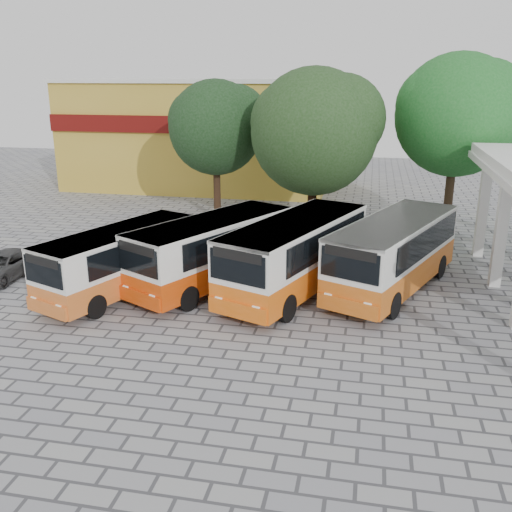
% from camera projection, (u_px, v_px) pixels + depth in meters
% --- Properties ---
extents(ground, '(90.00, 90.00, 0.00)m').
position_uv_depth(ground, '(292.00, 330.00, 20.11)').
color(ground, gray).
rests_on(ground, ground).
extents(shophouse_block, '(20.40, 10.40, 8.30)m').
position_uv_depth(shophouse_block, '(201.00, 133.00, 45.18)').
color(shophouse_block, '#B5942D').
rests_on(shophouse_block, ground).
extents(bus_far_left, '(4.82, 7.93, 2.67)m').
position_uv_depth(bus_far_left, '(121.00, 257.00, 23.08)').
color(bus_far_left, '#D16321').
rests_on(bus_far_left, ground).
extents(bus_centre_left, '(5.83, 8.63, 2.89)m').
position_uv_depth(bus_centre_left, '(213.00, 248.00, 23.87)').
color(bus_centre_left, '#CC3C05').
rests_on(bus_centre_left, ground).
extents(bus_centre_right, '(5.41, 9.05, 3.05)m').
position_uv_depth(bus_centre_right, '(296.00, 252.00, 23.09)').
color(bus_centre_right, '#DB5A0D').
rests_on(bus_centre_right, ground).
extents(bus_far_right, '(5.62, 8.95, 3.01)m').
position_uv_depth(bus_far_right, '(394.00, 251.00, 23.30)').
color(bus_far_right, '#C85B13').
rests_on(bus_far_right, ground).
extents(tree_left, '(5.92, 5.64, 8.39)m').
position_uv_depth(tree_left, '(217.00, 124.00, 33.93)').
color(tree_left, '#392417').
rests_on(tree_left, ground).
extents(tree_middle, '(7.19, 6.85, 9.08)m').
position_uv_depth(tree_middle, '(316.00, 128.00, 30.66)').
color(tree_middle, black).
rests_on(tree_middle, ground).
extents(tree_right, '(7.01, 6.68, 9.82)m').
position_uv_depth(tree_right, '(459.00, 111.00, 30.96)').
color(tree_right, '#402E1E').
rests_on(tree_right, ground).
extents(parked_car, '(2.06, 4.17, 1.14)m').
position_uv_depth(parked_car, '(3.00, 266.00, 25.08)').
color(parked_car, '#363737').
rests_on(parked_car, ground).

